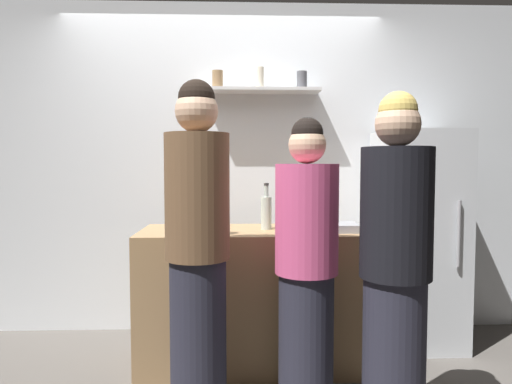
# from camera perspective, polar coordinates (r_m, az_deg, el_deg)

# --- Properties ---
(back_wall_assembly) EXTENTS (4.80, 0.32, 2.60)m
(back_wall_assembly) POSITION_cam_1_polar(r_m,az_deg,el_deg) (3.72, -4.11, 3.01)
(back_wall_assembly) COLOR white
(back_wall_assembly) RESTS_ON ground
(refrigerator) EXTENTS (0.57, 0.61, 1.58)m
(refrigerator) POSITION_cam_1_polar(r_m,az_deg,el_deg) (3.61, 19.45, -5.42)
(refrigerator) COLOR silver
(refrigerator) RESTS_ON ground
(counter) EXTENTS (1.52, 0.62, 0.90)m
(counter) POSITION_cam_1_polar(r_m,az_deg,el_deg) (3.13, -0.00, -12.88)
(counter) COLOR #9E7A51
(counter) RESTS_ON ground
(baking_pan) EXTENTS (0.34, 0.24, 0.05)m
(baking_pan) POSITION_cam_1_polar(r_m,az_deg,el_deg) (3.01, 9.39, -4.35)
(baking_pan) COLOR gray
(baking_pan) RESTS_ON counter
(utensil_holder) EXTENTS (0.10, 0.10, 0.22)m
(utensil_holder) POSITION_cam_1_polar(r_m,az_deg,el_deg) (2.85, -4.28, -4.12)
(utensil_holder) COLOR #B2B2B7
(utensil_holder) RESTS_ON counter
(wine_bottle_amber_glass) EXTENTS (0.07, 0.07, 0.33)m
(wine_bottle_amber_glass) POSITION_cam_1_polar(r_m,az_deg,el_deg) (2.99, -8.37, -2.48)
(wine_bottle_amber_glass) COLOR #472814
(wine_bottle_amber_glass) RESTS_ON counter
(wine_bottle_pale_glass) EXTENTS (0.07, 0.07, 0.31)m
(wine_bottle_pale_glass) POSITION_cam_1_polar(r_m,az_deg,el_deg) (3.05, 1.29, -2.44)
(wine_bottle_pale_glass) COLOR #B2BFB2
(wine_bottle_pale_glass) RESTS_ON counter
(water_bottle_plastic) EXTENTS (0.09, 0.09, 0.21)m
(water_bottle_plastic) POSITION_cam_1_polar(r_m,az_deg,el_deg) (3.08, 3.82, -2.87)
(water_bottle_plastic) COLOR silver
(water_bottle_plastic) RESTS_ON counter
(person_brown_jacket) EXTENTS (0.34, 0.34, 1.77)m
(person_brown_jacket) POSITION_cam_1_polar(r_m,az_deg,el_deg) (2.46, -7.26, -7.03)
(person_brown_jacket) COLOR #262633
(person_brown_jacket) RESTS_ON ground
(person_blonde) EXTENTS (0.34, 0.34, 1.67)m
(person_blonde) POSITION_cam_1_polar(r_m,az_deg,el_deg) (2.33, 16.92, -9.15)
(person_blonde) COLOR #262633
(person_blonde) RESTS_ON ground
(person_pink_top) EXTENTS (0.34, 0.34, 1.58)m
(person_pink_top) POSITION_cam_1_polar(r_m,az_deg,el_deg) (2.52, 6.28, -9.29)
(person_pink_top) COLOR #262633
(person_pink_top) RESTS_ON ground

